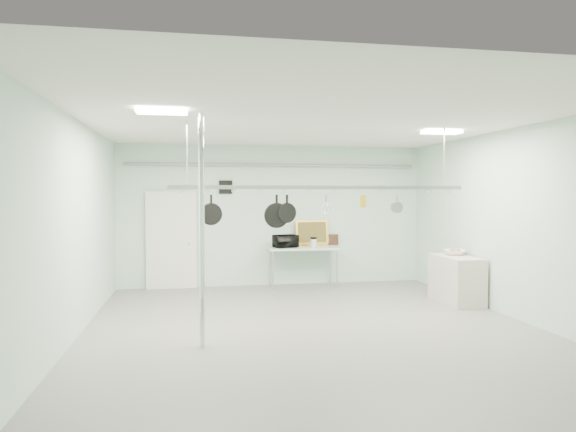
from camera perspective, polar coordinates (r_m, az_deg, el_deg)
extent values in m
plane|color=gray|center=(8.13, 2.83, -12.47)|extent=(8.00, 8.00, 0.00)
cube|color=silver|center=(7.93, 2.87, 10.39)|extent=(7.00, 8.00, 0.02)
cube|color=#B2D6C4|center=(11.79, -1.59, 0.05)|extent=(7.00, 0.02, 3.20)
cube|color=#B2D6C4|center=(9.31, 24.25, -0.80)|extent=(0.02, 8.00, 3.20)
cube|color=silver|center=(11.65, -12.81, -2.75)|extent=(1.10, 0.10, 2.20)
cube|color=black|center=(11.64, -6.94, 3.21)|extent=(0.30, 0.04, 0.30)
cylinder|color=gray|center=(11.71, -1.53, 5.67)|extent=(6.60, 0.07, 0.07)
cylinder|color=silver|center=(7.07, -9.56, -1.59)|extent=(0.08, 0.08, 3.20)
cube|color=#A2BFB4|center=(11.56, 1.66, -3.57)|extent=(1.60, 0.70, 0.05)
cylinder|color=#B7B7BC|center=(11.22, -1.66, -6.07)|extent=(0.04, 0.04, 0.86)
cylinder|color=#B7B7BC|center=(11.77, -2.08, -5.67)|extent=(0.04, 0.04, 0.86)
cylinder|color=#B7B7BC|center=(11.52, 5.47, -5.86)|extent=(0.04, 0.04, 0.86)
cylinder|color=#B7B7BC|center=(12.06, 4.74, -5.49)|extent=(0.04, 0.04, 0.86)
cube|color=beige|center=(10.44, 18.19, -6.73)|extent=(0.60, 1.20, 0.90)
cube|color=#B7B7BC|center=(8.20, 3.74, 3.19)|extent=(4.80, 0.06, 0.06)
cylinder|color=#B7B7BC|center=(7.97, -11.16, 6.77)|extent=(0.02, 0.02, 0.94)
cylinder|color=#B7B7BC|center=(8.96, 16.97, 6.23)|extent=(0.02, 0.02, 0.94)
cube|color=white|center=(6.94, -13.84, 11.22)|extent=(0.65, 0.30, 0.05)
cube|color=white|center=(9.32, 16.70, 8.92)|extent=(0.65, 0.30, 0.05)
imported|color=black|center=(11.42, -0.27, -2.82)|extent=(0.59, 0.49, 0.28)
cylinder|color=silver|center=(11.50, 2.86, -3.02)|extent=(0.15, 0.15, 0.18)
cube|color=gold|center=(11.89, 2.69, -1.88)|extent=(0.79, 0.19, 0.58)
cube|color=#321C11|center=(12.02, 4.90, -2.63)|extent=(0.30, 0.10, 0.25)
imported|color=white|center=(10.58, 18.04, -3.86)|extent=(0.56, 0.56, 0.10)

